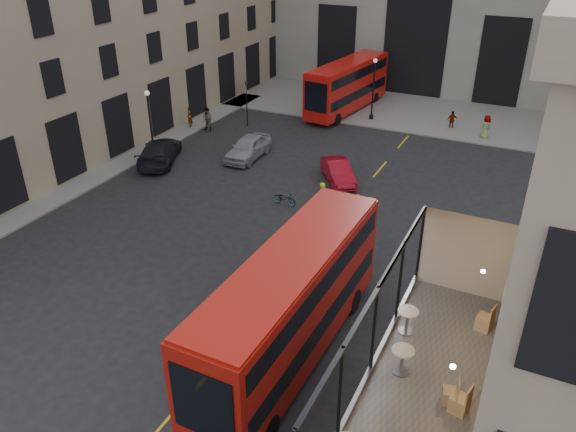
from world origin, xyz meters
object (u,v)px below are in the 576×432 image
at_px(bicycle, 284,198).
at_px(pedestrian_a, 207,120).
at_px(car_a, 248,147).
at_px(cafe_chair_b, 450,395).
at_px(cafe_table_mid, 402,357).
at_px(cafe_table_far, 407,318).
at_px(traffic_light_far, 247,98).
at_px(cyclist, 323,198).
at_px(car_c, 159,151).
at_px(pedestrian_e, 190,118).
at_px(street_lamp_a, 152,132).
at_px(pedestrian_d, 486,127).
at_px(traffic_light_near, 330,214).
at_px(cafe_chair_d, 485,322).
at_px(bus_far, 348,84).
at_px(car_b, 338,172).
at_px(street_lamp_b, 373,93).
at_px(cafe_chair_c, 460,403).
at_px(bus_near, 291,301).
at_px(pedestrian_b, 345,96).
at_px(pedestrian_c, 452,120).

height_order(bicycle, pedestrian_a, pedestrian_a).
bearing_deg(car_a, cafe_chair_b, -51.56).
distance_m(cafe_table_mid, cafe_table_far, 1.78).
xyz_separation_m(traffic_light_far, cyclist, (11.85, -11.71, -1.45)).
bearing_deg(car_c, pedestrian_e, -96.57).
xyz_separation_m(bicycle, pedestrian_a, (-11.60, 9.22, 0.58)).
xyz_separation_m(bicycle, pedestrian_e, (-13.32, 9.13, 0.49)).
xyz_separation_m(street_lamp_a, pedestrian_d, (20.65, 15.50, -1.41)).
distance_m(traffic_light_near, cafe_table_mid, 13.72).
bearing_deg(cafe_chair_d, pedestrian_e, 140.32).
relative_size(bus_far, cafe_table_mid, 14.22).
xyz_separation_m(traffic_light_near, pedestrian_a, (-16.29, 13.42, -1.43)).
bearing_deg(car_b, cyclist, -116.49).
distance_m(bus_far, pedestrian_a, 13.23).
bearing_deg(street_lamp_b, cafe_chair_d, -66.17).
xyz_separation_m(cyclist, cafe_chair_c, (10.65, -16.64, 3.90)).
distance_m(bicycle, cyclist, 2.60).
xyz_separation_m(bus_near, pedestrian_e, (-19.50, 21.07, -1.79)).
height_order(car_b, pedestrian_b, pedestrian_b).
bearing_deg(pedestrian_c, car_b, 41.55).
distance_m(street_lamp_b, cafe_chair_c, 36.99).
distance_m(bus_far, pedestrian_b, 2.76).
bearing_deg(pedestrian_c, cafe_table_mid, 68.51).
distance_m(car_c, pedestrian_a, 7.10).
relative_size(car_b, pedestrian_c, 2.77).
distance_m(car_b, pedestrian_d, 14.77).
distance_m(bus_far, cafe_chair_b, 39.22).
height_order(traffic_light_far, bicycle, traffic_light_far).
height_order(car_c, pedestrian_c, car_c).
height_order(traffic_light_far, street_lamp_b, street_lamp_b).
xyz_separation_m(bus_far, pedestrian_d, (12.53, -2.03, -1.52)).
xyz_separation_m(bus_far, pedestrian_e, (-10.11, -10.20, -1.60)).
xyz_separation_m(street_lamp_a, street_lamp_b, (11.00, 16.00, 0.00)).
bearing_deg(car_a, street_lamp_a, -147.59).
xyz_separation_m(car_c, pedestrian_d, (20.44, 15.16, 0.16)).
bearing_deg(car_b, traffic_light_near, -108.08).
xyz_separation_m(bicycle, pedestrian_d, (9.33, 17.30, 0.57)).
bearing_deg(bicycle, street_lamp_a, 85.81).
xyz_separation_m(car_a, cyclist, (8.27, -5.52, 0.15)).
bearing_deg(cafe_chair_b, pedestrian_e, 135.82).
distance_m(bicycle, pedestrian_c, 19.65).
relative_size(bicycle, cafe_chair_d, 1.73).
height_order(street_lamp_b, pedestrian_d, street_lamp_b).
xyz_separation_m(traffic_light_near, pedestrian_c, (1.75, 22.76, -1.66)).
bearing_deg(car_c, cafe_chair_d, 124.24).
height_order(street_lamp_b, pedestrian_b, street_lamp_b).
xyz_separation_m(bus_far, bicycle, (3.20, -19.33, -2.09)).
bearing_deg(pedestrian_d, bus_far, 35.14).
relative_size(car_a, bicycle, 3.06).
relative_size(traffic_light_far, street_lamp_b, 0.71).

